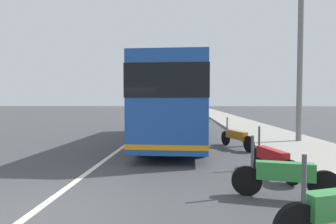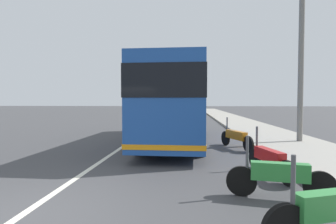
{
  "view_description": "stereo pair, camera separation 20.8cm",
  "coord_description": "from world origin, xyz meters",
  "px_view_note": "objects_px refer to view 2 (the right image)",
  "views": [
    {
      "loc": [
        -4.16,
        -2.68,
        1.96
      ],
      "look_at": [
        8.39,
        -1.88,
        1.47
      ],
      "focal_mm": 28.71,
      "sensor_mm": 36.0,
      "label": 1
    },
    {
      "loc": [
        -4.15,
        -2.88,
        1.96
      ],
      "look_at": [
        8.39,
        -1.88,
        1.47
      ],
      "focal_mm": 28.71,
      "sensor_mm": 36.0,
      "label": 2
    }
  ],
  "objects_px": {
    "motorcycle_far_end": "(236,137)",
    "utility_pole": "(301,69)",
    "coach_bus": "(176,100)",
    "car_oncoming": "(183,109)",
    "motorcycle_nearest_curb": "(331,212)",
    "motorcycle_by_tree": "(279,176)",
    "motorcycle_angled": "(269,159)",
    "car_behind_bus": "(184,110)"
  },
  "relations": [
    {
      "from": "motorcycle_by_tree",
      "to": "motorcycle_far_end",
      "type": "xyz_separation_m",
      "value": [
        5.84,
        -0.14,
        0.01
      ]
    },
    {
      "from": "car_oncoming",
      "to": "utility_pole",
      "type": "relative_size",
      "value": 0.62
    },
    {
      "from": "motorcycle_nearest_curb",
      "to": "car_behind_bus",
      "type": "distance_m",
      "value": 34.55
    },
    {
      "from": "coach_bus",
      "to": "motorcycle_nearest_curb",
      "type": "distance_m",
      "value": 9.83
    },
    {
      "from": "motorcycle_far_end",
      "to": "utility_pole",
      "type": "height_order",
      "value": "utility_pole"
    },
    {
      "from": "car_behind_bus",
      "to": "car_oncoming",
      "type": "distance_m",
      "value": 7.95
    },
    {
      "from": "motorcycle_angled",
      "to": "motorcycle_far_end",
      "type": "distance_m",
      "value": 4.14
    },
    {
      "from": "motorcycle_angled",
      "to": "utility_pole",
      "type": "distance_m",
      "value": 7.02
    },
    {
      "from": "motorcycle_nearest_curb",
      "to": "car_behind_bus",
      "type": "xyz_separation_m",
      "value": [
        34.45,
        2.63,
        0.21
      ]
    },
    {
      "from": "car_oncoming",
      "to": "utility_pole",
      "type": "height_order",
      "value": "utility_pole"
    },
    {
      "from": "coach_bus",
      "to": "motorcycle_far_end",
      "type": "xyz_separation_m",
      "value": [
        -1.74,
        -2.58,
        -1.55
      ]
    },
    {
      "from": "car_behind_bus",
      "to": "car_oncoming",
      "type": "bearing_deg",
      "value": 3.31
    },
    {
      "from": "car_behind_bus",
      "to": "utility_pole",
      "type": "distance_m",
      "value": 26.17
    },
    {
      "from": "motorcycle_nearest_curb",
      "to": "motorcycle_far_end",
      "type": "xyz_separation_m",
      "value": [
        7.62,
        -0.04,
        -0.0
      ]
    },
    {
      "from": "motorcycle_nearest_curb",
      "to": "car_oncoming",
      "type": "distance_m",
      "value": 42.5
    },
    {
      "from": "motorcycle_nearest_curb",
      "to": "motorcycle_angled",
      "type": "bearing_deg",
      "value": -112.28
    },
    {
      "from": "motorcycle_angled",
      "to": "car_oncoming",
      "type": "xyz_separation_m",
      "value": [
        38.91,
        3.16,
        0.25
      ]
    },
    {
      "from": "coach_bus",
      "to": "motorcycle_angled",
      "type": "distance_m",
      "value": 6.67
    },
    {
      "from": "motorcycle_far_end",
      "to": "utility_pole",
      "type": "xyz_separation_m",
      "value": [
        1.46,
        -3.14,
        2.99
      ]
    },
    {
      "from": "coach_bus",
      "to": "motorcycle_far_end",
      "type": "distance_m",
      "value": 3.48
    },
    {
      "from": "motorcycle_angled",
      "to": "car_oncoming",
      "type": "height_order",
      "value": "car_oncoming"
    },
    {
      "from": "motorcycle_far_end",
      "to": "utility_pole",
      "type": "bearing_deg",
      "value": -86.92
    },
    {
      "from": "motorcycle_nearest_curb",
      "to": "motorcycle_far_end",
      "type": "relative_size",
      "value": 0.91
    },
    {
      "from": "motorcycle_nearest_curb",
      "to": "car_behind_bus",
      "type": "height_order",
      "value": "car_behind_bus"
    },
    {
      "from": "coach_bus",
      "to": "car_oncoming",
      "type": "bearing_deg",
      "value": 1.99
    },
    {
      "from": "car_oncoming",
      "to": "motorcycle_by_tree",
      "type": "bearing_deg",
      "value": 179.89
    },
    {
      "from": "coach_bus",
      "to": "utility_pole",
      "type": "distance_m",
      "value": 5.9
    },
    {
      "from": "car_behind_bus",
      "to": "car_oncoming",
      "type": "height_order",
      "value": "car_oncoming"
    },
    {
      "from": "motorcycle_by_tree",
      "to": "utility_pole",
      "type": "bearing_deg",
      "value": -103.4
    },
    {
      "from": "motorcycle_angled",
      "to": "utility_pole",
      "type": "relative_size",
      "value": 0.31
    },
    {
      "from": "motorcycle_nearest_curb",
      "to": "motorcycle_by_tree",
      "type": "height_order",
      "value": "motorcycle_nearest_curb"
    },
    {
      "from": "coach_bus",
      "to": "motorcycle_far_end",
      "type": "height_order",
      "value": "coach_bus"
    },
    {
      "from": "car_behind_bus",
      "to": "motorcycle_far_end",
      "type": "bearing_deg",
      "value": -173.51
    },
    {
      "from": "motorcycle_by_tree",
      "to": "car_oncoming",
      "type": "distance_m",
      "value": 40.71
    },
    {
      "from": "motorcycle_by_tree",
      "to": "motorcycle_angled",
      "type": "relative_size",
      "value": 0.96
    },
    {
      "from": "motorcycle_angled",
      "to": "utility_pole",
      "type": "xyz_separation_m",
      "value": [
        5.6,
        -2.99,
        3.01
      ]
    },
    {
      "from": "motorcycle_nearest_curb",
      "to": "motorcycle_angled",
      "type": "distance_m",
      "value": 3.49
    },
    {
      "from": "motorcycle_far_end",
      "to": "car_oncoming",
      "type": "relative_size",
      "value": 0.52
    },
    {
      "from": "motorcycle_nearest_curb",
      "to": "car_oncoming",
      "type": "bearing_deg",
      "value": -105.2
    },
    {
      "from": "car_oncoming",
      "to": "car_behind_bus",
      "type": "bearing_deg",
      "value": 178.33
    },
    {
      "from": "motorcycle_far_end",
      "to": "coach_bus",
      "type": "bearing_deg",
      "value": 34.11
    },
    {
      "from": "coach_bus",
      "to": "motorcycle_nearest_curb",
      "type": "xyz_separation_m",
      "value": [
        -9.37,
        -2.54,
        -1.54
      ]
    }
  ]
}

